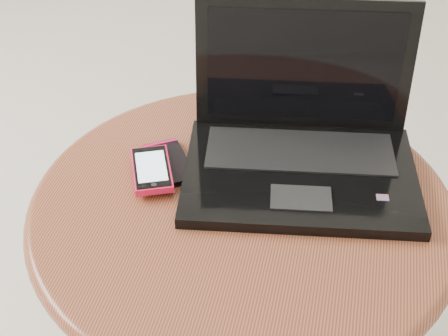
# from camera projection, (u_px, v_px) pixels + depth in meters

# --- Properties ---
(table) EXTENTS (0.62, 0.62, 0.49)m
(table) POSITION_uv_depth(u_px,v_px,m) (241.00, 251.00, 1.00)
(table) COLOR #5D3413
(table) RESTS_ON ground
(laptop) EXTENTS (0.37, 0.31, 0.23)m
(laptop) POSITION_uv_depth(u_px,v_px,m) (301.00, 142.00, 0.98)
(laptop) COLOR black
(laptop) RESTS_ON table
(phone_black) EXTENTS (0.10, 0.12, 0.01)m
(phone_black) POSITION_uv_depth(u_px,v_px,m) (169.00, 163.00, 1.00)
(phone_black) COLOR black
(phone_black) RESTS_ON table
(phone_pink) EXTENTS (0.09, 0.12, 0.01)m
(phone_pink) POSITION_uv_depth(u_px,v_px,m) (151.00, 169.00, 0.97)
(phone_pink) COLOR #EE1642
(phone_pink) RESTS_ON phone_black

